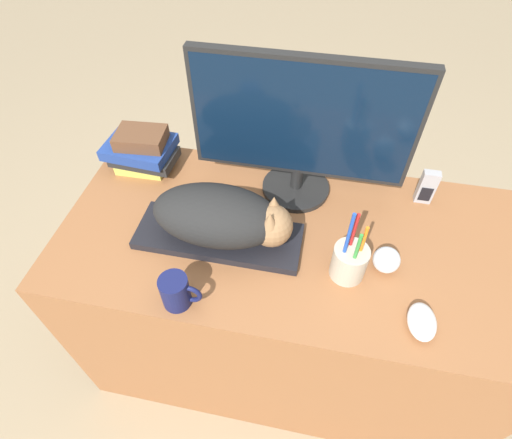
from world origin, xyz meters
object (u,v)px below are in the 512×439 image
at_px(computer_mouse, 422,322).
at_px(baseball, 386,260).
at_px(cat, 224,217).
at_px(book_stack, 142,150).
at_px(pen_cup, 349,261).
at_px(monitor, 302,126).
at_px(coffee_mug, 177,292).
at_px(phone, 427,187).
at_px(keyboard, 219,236).

height_order(computer_mouse, baseball, baseball).
relative_size(cat, book_stack, 1.67).
bearing_deg(cat, pen_cup, -7.70).
bearing_deg(pen_cup, baseball, 20.61).
relative_size(cat, baseball, 5.38).
height_order(monitor, coffee_mug, monitor).
distance_m(coffee_mug, book_stack, 0.54).
xyz_separation_m(computer_mouse, coffee_mug, (-0.58, -0.05, 0.03)).
relative_size(baseball, book_stack, 0.31).
relative_size(coffee_mug, book_stack, 0.46).
distance_m(pen_cup, phone, 0.38).
relative_size(keyboard, baseball, 6.57).
xyz_separation_m(cat, baseball, (0.43, -0.01, -0.06)).
distance_m(monitor, baseball, 0.42).
relative_size(computer_mouse, pen_cup, 0.43).
height_order(coffee_mug, pen_cup, pen_cup).
xyz_separation_m(keyboard, cat, (0.02, 0.00, 0.09)).
xyz_separation_m(cat, computer_mouse, (0.52, -0.16, -0.08)).
distance_m(cat, computer_mouse, 0.55).
height_order(keyboard, monitor, monitor).
height_order(pen_cup, book_stack, pen_cup).
xyz_separation_m(cat, pen_cup, (0.34, -0.05, -0.05)).
bearing_deg(computer_mouse, coffee_mug, -175.11).
relative_size(monitor, coffee_mug, 5.92).
xyz_separation_m(computer_mouse, book_stack, (-0.86, 0.42, 0.05)).
xyz_separation_m(monitor, book_stack, (-0.51, 0.01, -0.17)).
bearing_deg(keyboard, baseball, -1.13).
distance_m(monitor, coffee_mug, 0.55).
xyz_separation_m(monitor, coffee_mug, (-0.23, -0.45, -0.20)).
xyz_separation_m(monitor, pen_cup, (0.17, -0.29, -0.19)).
bearing_deg(pen_cup, phone, 55.77).
relative_size(keyboard, monitor, 0.76).
bearing_deg(pen_cup, book_stack, 156.16).
xyz_separation_m(keyboard, baseball, (0.46, -0.01, 0.02)).
distance_m(baseball, phone, 0.30).
relative_size(monitor, book_stack, 2.71).
relative_size(phone, book_stack, 0.50).
bearing_deg(phone, computer_mouse, -94.63).
relative_size(keyboard, coffee_mug, 4.47).
xyz_separation_m(phone, book_stack, (-0.89, -0.02, 0.01)).
distance_m(cat, monitor, 0.32).
bearing_deg(book_stack, phone, 1.06).
relative_size(keyboard, computer_mouse, 4.57).
relative_size(cat, computer_mouse, 3.74).
height_order(monitor, pen_cup, monitor).
relative_size(computer_mouse, baseball, 1.44).
bearing_deg(coffee_mug, phone, 37.98).
bearing_deg(pen_cup, computer_mouse, -33.18).
xyz_separation_m(keyboard, pen_cup, (0.36, -0.05, 0.04)).
height_order(baseball, book_stack, book_stack).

